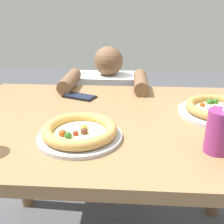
# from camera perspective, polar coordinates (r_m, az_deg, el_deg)

# --- Properties ---
(dining_table) EXTENTS (1.28, 0.85, 0.75)m
(dining_table) POSITION_cam_1_polar(r_m,az_deg,el_deg) (1.06, 0.67, -6.70)
(dining_table) COLOR #936D47
(dining_table) RESTS_ON ground
(pizza_near) EXTENTS (0.27, 0.27, 0.05)m
(pizza_near) POSITION_cam_1_polar(r_m,az_deg,el_deg) (0.85, -7.04, -4.30)
(pizza_near) COLOR #B7B7BC
(pizza_near) RESTS_ON dining_table
(pizza_far) EXTENTS (0.31, 0.31, 0.05)m
(pizza_far) POSITION_cam_1_polar(r_m,az_deg,el_deg) (1.11, 22.01, 0.53)
(pizza_far) COLOR #B7B7BC
(pizza_far) RESTS_ON dining_table
(drink_cup_colored) EXTENTS (0.07, 0.07, 0.23)m
(drink_cup_colored) POSITION_cam_1_polar(r_m,az_deg,el_deg) (0.81, 22.09, -3.90)
(drink_cup_colored) COLOR #8C2D72
(drink_cup_colored) RESTS_ON dining_table
(cell_phone) EXTENTS (0.17, 0.12, 0.01)m
(cell_phone) POSITION_cam_1_polar(r_m,az_deg,el_deg) (1.24, -7.04, 3.35)
(cell_phone) COLOR black
(cell_phone) RESTS_ON dining_table
(diner_seated) EXTENTS (0.44, 0.53, 0.93)m
(diner_seated) POSITION_cam_1_polar(r_m,az_deg,el_deg) (1.71, -0.72, -3.60)
(diner_seated) COLOR #333847
(diner_seated) RESTS_ON ground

